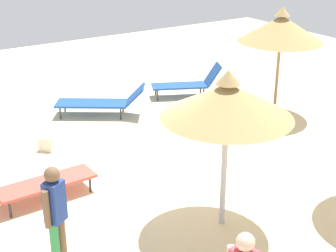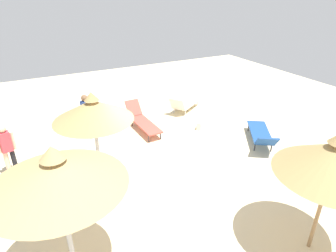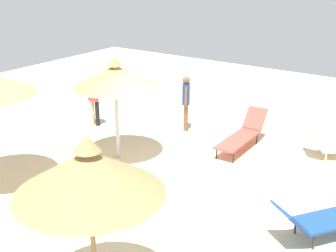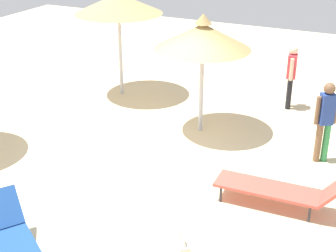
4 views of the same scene
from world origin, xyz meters
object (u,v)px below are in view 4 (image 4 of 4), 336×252
at_px(parasol_umbrella_far_right, 118,4).
at_px(person_standing_near_left, 291,73).
at_px(handbag, 182,250).
at_px(lounge_chair_front, 285,188).
at_px(lounge_chair_edge, 15,251).
at_px(person_standing_far_left, 325,118).
at_px(parasol_umbrella_near_left, 203,37).

xyz_separation_m(parasol_umbrella_far_right, person_standing_near_left, (-0.96, 4.23, -1.49)).
xyz_separation_m(person_standing_near_left, handbag, (6.43, -0.01, -0.73)).
distance_m(lounge_chair_front, person_standing_near_left, 4.62).
height_order(lounge_chair_front, person_standing_near_left, person_standing_near_left).
relative_size(lounge_chair_edge, handbag, 4.71).
distance_m(parasol_umbrella_far_right, person_standing_far_left, 5.86).
height_order(parasol_umbrella_far_right, lounge_chair_edge, parasol_umbrella_far_right).
height_order(person_standing_near_left, handbag, person_standing_near_left).
bearing_deg(person_standing_far_left, parasol_umbrella_far_right, -105.76).
distance_m(lounge_chair_edge, handbag, 2.32).
xyz_separation_m(parasol_umbrella_near_left, person_standing_far_left, (0.31, 2.70, -1.22)).
bearing_deg(lounge_chair_front, person_standing_far_left, 173.03).
relative_size(person_standing_near_left, handbag, 3.37).
xyz_separation_m(parasol_umbrella_near_left, handbag, (4.24, 1.46, -1.98)).
distance_m(parasol_umbrella_far_right, person_standing_near_left, 4.59).
relative_size(parasol_umbrella_near_left, lounge_chair_front, 1.17).
height_order(parasol_umbrella_near_left, person_standing_near_left, parasol_umbrella_near_left).
height_order(parasol_umbrella_near_left, person_standing_far_left, parasol_umbrella_near_left).
relative_size(parasol_umbrella_far_right, handbag, 6.07).
relative_size(lounge_chair_front, handbag, 4.77).
height_order(parasol_umbrella_far_right, person_standing_near_left, parasol_umbrella_far_right).
bearing_deg(lounge_chair_front, parasol_umbrella_far_right, -124.02).
bearing_deg(lounge_chair_edge, parasol_umbrella_near_left, 174.85).
bearing_deg(person_standing_near_left, parasol_umbrella_far_right, -77.24).
relative_size(parasol_umbrella_far_right, lounge_chair_front, 1.27).
bearing_deg(person_standing_near_left, handbag, -0.10).
xyz_separation_m(parasol_umbrella_near_left, person_standing_near_left, (-2.19, 1.47, -1.25)).
bearing_deg(lounge_chair_edge, person_standing_near_left, 165.66).
distance_m(parasol_umbrella_near_left, person_standing_far_left, 2.97).
xyz_separation_m(parasol_umbrella_near_left, parasol_umbrella_far_right, (-1.23, -2.76, 0.24)).
bearing_deg(person_standing_near_left, lounge_chair_edge, -14.34).
bearing_deg(parasol_umbrella_far_right, parasol_umbrella_near_left, 65.96).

